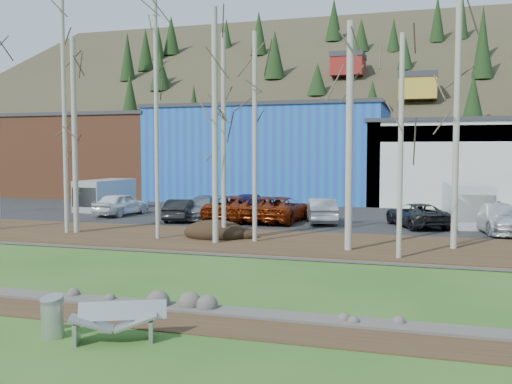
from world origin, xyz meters
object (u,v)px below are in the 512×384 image
(van_white, at_px, (468,205))
(car_0, at_px, (121,204))
(car_1, at_px, (181,210))
(car_3, at_px, (202,208))
(bench_damaged, at_px, (117,322))
(car_4, at_px, (246,206))
(car_2, at_px, (236,208))
(car_6, at_px, (417,215))
(van_grey, at_px, (104,195))
(car_9, at_px, (280,209))
(litter_bin, at_px, (52,319))
(car_5, at_px, (321,211))
(seagull, at_px, (57,321))
(car_8, at_px, (266,209))
(car_7, at_px, (498,218))

(van_white, bearing_deg, car_0, 178.60)
(car_1, bearing_deg, car_3, -137.46)
(bench_damaged, height_order, car_4, car_4)
(car_2, height_order, car_3, car_2)
(car_6, relative_size, van_grey, 0.94)
(car_6, relative_size, car_9, 0.88)
(litter_bin, height_order, car_5, car_5)
(seagull, bearing_deg, car_6, 88.55)
(litter_bin, distance_m, car_8, 21.53)
(car_0, relative_size, car_5, 0.99)
(car_4, xyz_separation_m, van_white, (12.86, 0.52, 0.37))
(seagull, bearing_deg, car_9, 108.82)
(car_2, relative_size, car_9, 1.00)
(car_0, xyz_separation_m, van_white, (21.30, 0.94, 0.43))
(car_0, distance_m, van_white, 21.32)
(car_7, height_order, van_white, van_white)
(car_2, bearing_deg, car_3, 3.69)
(seagull, distance_m, car_0, 23.85)
(car_7, height_order, car_9, car_9)
(van_white, bearing_deg, seagull, -119.60)
(car_3, height_order, car_9, car_9)
(bench_damaged, xyz_separation_m, van_white, (8.86, 22.71, 0.87))
(van_grey, bearing_deg, car_3, -16.12)
(litter_bin, distance_m, car_0, 24.55)
(litter_bin, relative_size, car_8, 0.16)
(car_4, xyz_separation_m, van_grey, (-11.28, 2.09, 0.28))
(seagull, height_order, car_8, car_8)
(car_1, relative_size, car_4, 0.84)
(car_5, bearing_deg, car_7, 156.91)
(van_grey, bearing_deg, car_5, -7.12)
(seagull, bearing_deg, car_2, 116.40)
(car_2, distance_m, car_3, 2.22)
(car_6, bearing_deg, car_9, -25.00)
(car_2, height_order, van_white, van_white)
(bench_damaged, bearing_deg, car_7, 38.30)
(car_9, distance_m, van_grey, 14.01)
(car_2, bearing_deg, van_grey, -12.04)
(seagull, relative_size, van_white, 0.08)
(car_5, distance_m, car_9, 2.41)
(car_1, height_order, car_9, car_9)
(car_0, bearing_deg, car_9, -174.40)
(car_8, bearing_deg, car_5, -174.44)
(car_0, relative_size, car_2, 0.80)
(car_2, height_order, car_5, car_2)
(car_1, bearing_deg, car_0, -28.20)
(seagull, bearing_deg, car_3, 122.31)
(car_7, relative_size, van_grey, 1.03)
(car_5, relative_size, car_7, 0.85)
(car_0, bearing_deg, litter_bin, 124.56)
(litter_bin, xyz_separation_m, car_8, (-0.96, 21.50, 0.45))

